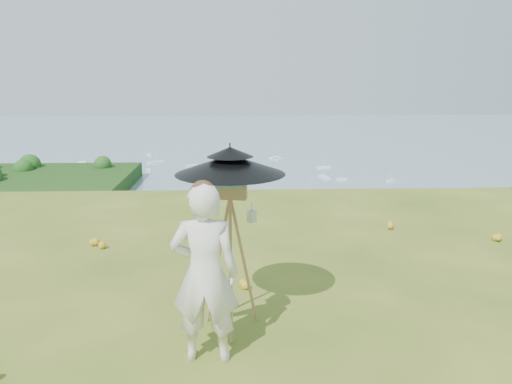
{
  "coord_description": "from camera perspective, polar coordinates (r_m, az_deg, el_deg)",
  "views": [
    {
      "loc": [
        0.02,
        -4.28,
        2.59
      ],
      "look_at": [
        0.31,
        2.94,
        0.9
      ],
      "focal_mm": 35.0,
      "sensor_mm": 36.0,
      "label": 1
    }
  ],
  "objects": [
    {
      "name": "ground",
      "position": [
        5.01,
        -2.3,
        -18.0
      ],
      "size": [
        14.0,
        14.0,
        0.0
      ],
      "primitive_type": "plane",
      "color": "#47651D",
      "rests_on": "ground"
    },
    {
      "name": "shoreline_tier",
      "position": [
        88.18,
        -2.16,
        -12.74
      ],
      "size": [
        170.0,
        28.0,
        8.0
      ],
      "primitive_type": "cube",
      "color": "#6B6355",
      "rests_on": "bay_water"
    },
    {
      "name": "bay_water",
      "position": [
        247.01,
        -2.31,
        4.7
      ],
      "size": [
        700.0,
        700.0,
        0.0
      ],
      "primitive_type": "plane",
      "color": "#738DA4",
      "rests_on": "ground"
    },
    {
      "name": "peninsula",
      "position": [
        178.88,
        -27.09,
        1.59
      ],
      "size": [
        90.0,
        60.0,
        12.0
      ],
      "primitive_type": null,
      "color": "#10350E",
      "rests_on": "bay_water"
    },
    {
      "name": "slope_trees",
      "position": [
        43.04,
        -2.19,
        -10.91
      ],
      "size": [
        110.0,
        50.0,
        6.0
      ],
      "primitive_type": null,
      "color": "#195018",
      "rests_on": "forest_slope"
    },
    {
      "name": "harbor_town",
      "position": [
        85.53,
        -2.19,
        -8.82
      ],
      "size": [
        110.0,
        22.0,
        5.0
      ],
      "primitive_type": null,
      "color": "silver",
      "rests_on": "shoreline_tier"
    },
    {
      "name": "moored_boats",
      "position": [
        169.67,
        -6.5,
        0.81
      ],
      "size": [
        140.0,
        140.0,
        0.7
      ],
      "primitive_type": null,
      "color": "white",
      "rests_on": "bay_water"
    },
    {
      "name": "wildflowers",
      "position": [
        5.19,
        -2.31,
        -16.0
      ],
      "size": [
        10.0,
        10.5,
        0.12
      ],
      "primitive_type": null,
      "color": "gold",
      "rests_on": "ground"
    },
    {
      "name": "painter",
      "position": [
        4.58,
        -5.87,
        -9.29
      ],
      "size": [
        0.64,
        0.44,
        1.69
      ],
      "primitive_type": "imported",
      "rotation": [
        0.0,
        0.0,
        3.09
      ],
      "color": "white",
      "rests_on": "ground"
    },
    {
      "name": "field_easel",
      "position": [
        5.09,
        -2.92,
        -6.58
      ],
      "size": [
        0.77,
        0.77,
        1.74
      ],
      "primitive_type": null,
      "rotation": [
        0.0,
        0.0,
        -0.17
      ],
      "color": "#92633D",
      "rests_on": "ground"
    },
    {
      "name": "sun_umbrella",
      "position": [
        4.9,
        -2.97,
        2.62
      ],
      "size": [
        1.32,
        1.32,
        0.52
      ],
      "primitive_type": null,
      "rotation": [
        0.0,
        0.0,
        -0.24
      ],
      "color": "black",
      "rests_on": "field_easel"
    },
    {
      "name": "painter_cap",
      "position": [
        4.34,
        -6.12,
        0.52
      ],
      "size": [
        0.27,
        0.3,
        0.1
      ],
      "primitive_type": null,
      "rotation": [
        0.0,
        0.0,
        -0.22
      ],
      "color": "#C06971",
      "rests_on": "painter"
    }
  ]
}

